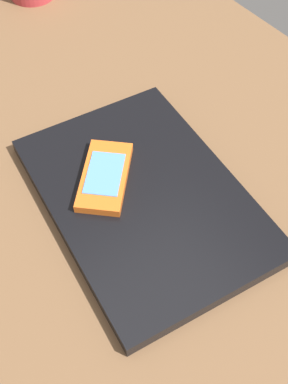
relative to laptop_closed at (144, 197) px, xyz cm
name	(u,v)px	position (x,y,z in cm)	size (l,w,h in cm)	color
desk_surface	(133,173)	(5.89, -2.20, -2.46)	(120.00, 80.00, 3.00)	brown
laptop_closed	(144,197)	(0.00, 0.00, 0.00)	(34.28, 23.61, 1.92)	black
cell_phone_on_laptop	(105,176)	(4.77, 2.93, 1.59)	(12.47, 12.15, 1.33)	orange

